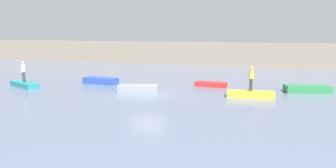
{
  "coord_description": "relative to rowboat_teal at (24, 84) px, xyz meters",
  "views": [
    {
      "loc": [
        9.21,
        -22.53,
        4.6
      ],
      "look_at": [
        1.08,
        1.67,
        0.54
      ],
      "focal_mm": 35.26,
      "sensor_mm": 36.0,
      "label": 1
    }
  ],
  "objects": [
    {
      "name": "rowboat_grey",
      "position": [
        9.97,
        1.08,
        0.05
      ],
      "size": [
        3.32,
        2.14,
        0.49
      ],
      "primitive_type": "cube",
      "rotation": [
        0.0,
        0.0,
        0.31
      ],
      "color": "gray",
      "rests_on": "ground_plane"
    },
    {
      "name": "rowboat_red",
      "position": [
        14.88,
        5.17,
        -0.01
      ],
      "size": [
        2.68,
        1.06,
        0.38
      ],
      "primitive_type": "cube",
      "rotation": [
        0.0,
        0.0,
        -0.05
      ],
      "color": "red",
      "rests_on": "ground_plane"
    },
    {
      "name": "rowboat_teal",
      "position": [
        0.0,
        0.0,
        0.0
      ],
      "size": [
        3.64,
        2.38,
        0.39
      ],
      "primitive_type": "cube",
      "rotation": [
        0.0,
        0.0,
        -0.43
      ],
      "color": "teal",
      "rests_on": "ground_plane"
    },
    {
      "name": "person_white_shirt",
      "position": [
        0.0,
        0.0,
        1.2
      ],
      "size": [
        0.32,
        0.32,
        1.78
      ],
      "color": "#38332D",
      "rests_on": "rowboat_teal"
    },
    {
      "name": "rowboat_yellow",
      "position": [
        18.48,
        1.39,
        0.03
      ],
      "size": [
        3.33,
        1.26,
        0.46
      ],
      "primitive_type": "cube",
      "rotation": [
        0.0,
        0.0,
        0.1
      ],
      "color": "gold",
      "rests_on": "ground_plane"
    },
    {
      "name": "ground_plane",
      "position": [
        11.02,
        0.4,
        -0.2
      ],
      "size": [
        120.0,
        120.0,
        0.0
      ],
      "primitive_type": "plane",
      "color": "slate"
    },
    {
      "name": "rowboat_blue",
      "position": [
        5.27,
        3.52,
        0.08
      ],
      "size": [
        3.27,
        1.49,
        0.55
      ],
      "primitive_type": "cube",
      "rotation": [
        0.0,
        0.0,
        -0.11
      ],
      "color": "#2B4CAD",
      "rests_on": "ground_plane"
    },
    {
      "name": "rowboat_green",
      "position": [
        22.42,
        4.81,
        0.08
      ],
      "size": [
        3.53,
        2.12,
        0.54
      ],
      "primitive_type": "cube",
      "rotation": [
        0.0,
        0.0,
        0.26
      ],
      "color": "#2D7F47",
      "rests_on": "ground_plane"
    },
    {
      "name": "embankment_wall",
      "position": [
        11.02,
        22.67,
        1.37
      ],
      "size": [
        80.0,
        1.2,
        3.14
      ],
      "primitive_type": "cube",
      "color": "gray",
      "rests_on": "ground_plane"
    },
    {
      "name": "person_yellow_shirt",
      "position": [
        18.48,
        1.39,
        1.25
      ],
      "size": [
        0.32,
        0.32,
        1.75
      ],
      "color": "#38332D",
      "rests_on": "rowboat_yellow"
    }
  ]
}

